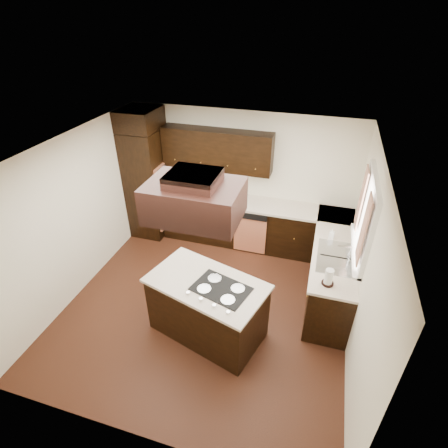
% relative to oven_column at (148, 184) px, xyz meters
% --- Properties ---
extents(floor, '(4.20, 4.20, 0.02)m').
position_rel_oven_column_xyz_m(floor, '(1.78, -1.71, -1.07)').
color(floor, '#572B19').
rests_on(floor, ground).
extents(ceiling, '(4.20, 4.20, 0.02)m').
position_rel_oven_column_xyz_m(ceiling, '(1.78, -1.71, 1.45)').
color(ceiling, silver).
rests_on(ceiling, ground).
extents(wall_back, '(4.20, 0.02, 2.50)m').
position_rel_oven_column_xyz_m(wall_back, '(1.78, 0.40, 0.19)').
color(wall_back, white).
rests_on(wall_back, ground).
extents(wall_front, '(4.20, 0.02, 2.50)m').
position_rel_oven_column_xyz_m(wall_front, '(1.78, -3.81, 0.19)').
color(wall_front, white).
rests_on(wall_front, ground).
extents(wall_left, '(0.02, 4.20, 2.50)m').
position_rel_oven_column_xyz_m(wall_left, '(-0.33, -1.71, 0.19)').
color(wall_left, white).
rests_on(wall_left, ground).
extents(wall_right, '(0.02, 4.20, 2.50)m').
position_rel_oven_column_xyz_m(wall_right, '(3.88, -1.71, 0.19)').
color(wall_right, white).
rests_on(wall_right, ground).
extents(oven_column, '(0.65, 0.75, 2.12)m').
position_rel_oven_column_xyz_m(oven_column, '(0.00, 0.00, 0.00)').
color(oven_column, black).
rests_on(oven_column, floor).
extents(wall_oven_face, '(0.05, 0.62, 0.78)m').
position_rel_oven_column_xyz_m(wall_oven_face, '(0.35, 0.00, 0.06)').
color(wall_oven_face, '#DD7D56').
rests_on(wall_oven_face, oven_column).
extents(base_cabinets_back, '(2.93, 0.60, 0.88)m').
position_rel_oven_column_xyz_m(base_cabinets_back, '(1.81, 0.09, -0.62)').
color(base_cabinets_back, black).
rests_on(base_cabinets_back, floor).
extents(base_cabinets_right, '(0.60, 2.40, 0.88)m').
position_rel_oven_column_xyz_m(base_cabinets_right, '(3.58, -0.80, -0.62)').
color(base_cabinets_right, black).
rests_on(base_cabinets_right, floor).
extents(countertop_back, '(2.93, 0.63, 0.04)m').
position_rel_oven_column_xyz_m(countertop_back, '(1.81, 0.08, -0.16)').
color(countertop_back, beige).
rests_on(countertop_back, base_cabinets_back).
extents(countertop_right, '(0.63, 2.40, 0.04)m').
position_rel_oven_column_xyz_m(countertop_right, '(3.56, -0.80, -0.16)').
color(countertop_right, beige).
rests_on(countertop_right, base_cabinets_right).
extents(upper_cabinets, '(2.00, 0.34, 0.72)m').
position_rel_oven_column_xyz_m(upper_cabinets, '(1.34, 0.23, 0.75)').
color(upper_cabinets, black).
rests_on(upper_cabinets, wall_back).
extents(dishwasher_front, '(0.60, 0.05, 0.72)m').
position_rel_oven_column_xyz_m(dishwasher_front, '(2.10, -0.20, -0.66)').
color(dishwasher_front, '#DD7D56').
rests_on(dishwasher_front, floor).
extents(window_frame, '(0.06, 1.32, 1.12)m').
position_rel_oven_column_xyz_m(window_frame, '(3.85, -1.16, 0.59)').
color(window_frame, white).
rests_on(window_frame, wall_right).
extents(window_pane, '(0.00, 1.20, 1.00)m').
position_rel_oven_column_xyz_m(window_pane, '(3.87, -1.16, 0.59)').
color(window_pane, white).
rests_on(window_pane, wall_right).
extents(curtain_left, '(0.02, 0.34, 0.90)m').
position_rel_oven_column_xyz_m(curtain_left, '(3.79, -1.57, 0.64)').
color(curtain_left, '#FFDEC2').
rests_on(curtain_left, wall_right).
extents(curtain_right, '(0.02, 0.34, 0.90)m').
position_rel_oven_column_xyz_m(curtain_right, '(3.79, -0.74, 0.64)').
color(curtain_right, '#FFDEC2').
rests_on(curtain_right, wall_right).
extents(sink_rim, '(0.52, 0.84, 0.01)m').
position_rel_oven_column_xyz_m(sink_rim, '(3.58, -1.16, -0.14)').
color(sink_rim, silver).
rests_on(sink_rim, countertop_right).
extents(island, '(1.68, 1.21, 0.88)m').
position_rel_oven_column_xyz_m(island, '(1.96, -2.20, -0.62)').
color(island, black).
rests_on(island, floor).
extents(island_top, '(1.74, 1.28, 0.04)m').
position_rel_oven_column_xyz_m(island_top, '(1.96, -2.20, -0.16)').
color(island_top, beige).
rests_on(island_top, island).
extents(cooktop, '(0.82, 0.66, 0.01)m').
position_rel_oven_column_xyz_m(cooktop, '(2.18, -2.26, -0.13)').
color(cooktop, black).
rests_on(cooktop, island_top).
extents(range_hood, '(1.05, 0.72, 0.42)m').
position_rel_oven_column_xyz_m(range_hood, '(1.88, -2.25, 1.10)').
color(range_hood, black).
rests_on(range_hood, ceiling).
extents(hood_duct, '(0.55, 0.50, 0.13)m').
position_rel_oven_column_xyz_m(hood_duct, '(1.88, -2.25, 1.38)').
color(hood_duct, black).
rests_on(hood_duct, ceiling).
extents(blender_base, '(0.15, 0.15, 0.10)m').
position_rel_oven_column_xyz_m(blender_base, '(0.81, 0.03, -0.09)').
color(blender_base, silver).
rests_on(blender_base, countertop_back).
extents(blender_pitcher, '(0.13, 0.13, 0.26)m').
position_rel_oven_column_xyz_m(blender_pitcher, '(0.81, 0.03, 0.09)').
color(blender_pitcher, silver).
rests_on(blender_pitcher, blender_base).
extents(spice_rack, '(0.36, 0.09, 0.30)m').
position_rel_oven_column_xyz_m(spice_rack, '(1.31, 0.08, 0.01)').
color(spice_rack, black).
rests_on(spice_rack, countertop_back).
extents(mixing_bowl, '(0.32, 0.32, 0.06)m').
position_rel_oven_column_xyz_m(mixing_bowl, '(0.43, 0.10, -0.11)').
color(mixing_bowl, white).
rests_on(mixing_bowl, countertop_back).
extents(soap_bottle, '(0.09, 0.09, 0.17)m').
position_rel_oven_column_xyz_m(soap_bottle, '(3.49, -0.67, -0.06)').
color(soap_bottle, white).
rests_on(soap_bottle, countertop_right).
extents(paper_towel, '(0.14, 0.14, 0.23)m').
position_rel_oven_column_xyz_m(paper_towel, '(3.49, -1.77, -0.02)').
color(paper_towel, white).
rests_on(paper_towel, countertop_right).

